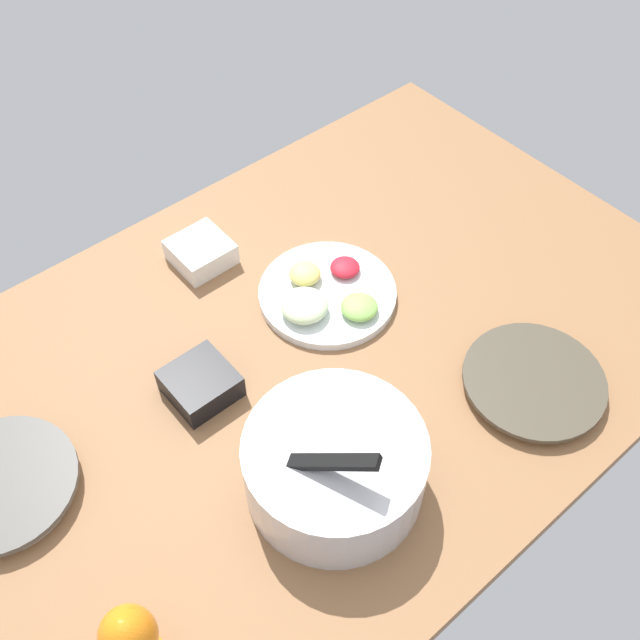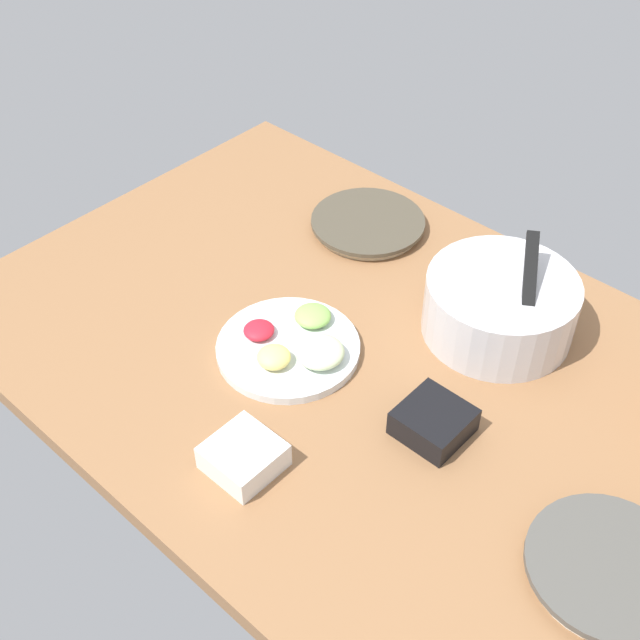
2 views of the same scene
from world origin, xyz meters
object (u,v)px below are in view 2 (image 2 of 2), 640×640
at_px(mixing_bowl, 500,305).
at_px(square_bowl_white, 243,455).
at_px(dinner_plate_right, 608,569).
at_px(dinner_plate_left, 368,224).
at_px(fruit_platter, 293,346).
at_px(square_bowl_black, 434,421).

distance_m(mixing_bowl, square_bowl_white, 0.59).
bearing_deg(square_bowl_white, dinner_plate_right, 22.46).
bearing_deg(dinner_plate_right, dinner_plate_left, 152.64).
bearing_deg(dinner_plate_right, square_bowl_white, -157.54).
distance_m(dinner_plate_right, mixing_bowl, 0.55).
relative_size(fruit_platter, square_bowl_black, 2.40).
distance_m(dinner_plate_right, square_bowl_black, 0.37).
bearing_deg(fruit_platter, dinner_plate_left, 110.61).
bearing_deg(square_bowl_black, fruit_platter, -175.60).
xyz_separation_m(mixing_bowl, square_bowl_black, (0.06, -0.30, -0.04)).
height_order(square_bowl_black, square_bowl_white, square_bowl_black).
relative_size(square_bowl_black, square_bowl_white, 1.02).
xyz_separation_m(fruit_platter, square_bowl_black, (0.32, 0.02, 0.01)).
xyz_separation_m(square_bowl_black, square_bowl_white, (-0.19, -0.28, -0.00)).
height_order(mixing_bowl, fruit_platter, mixing_bowl).
distance_m(dinner_plate_left, mixing_bowl, 0.42).
bearing_deg(dinner_plate_right, square_bowl_black, 172.44).
relative_size(dinner_plate_left, dinner_plate_right, 1.03).
xyz_separation_m(dinner_plate_right, mixing_bowl, (-0.43, 0.34, 0.05)).
distance_m(dinner_plate_left, square_bowl_white, 0.72).
xyz_separation_m(mixing_bowl, square_bowl_white, (-0.13, -0.57, -0.04)).
relative_size(fruit_platter, square_bowl_white, 2.44).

